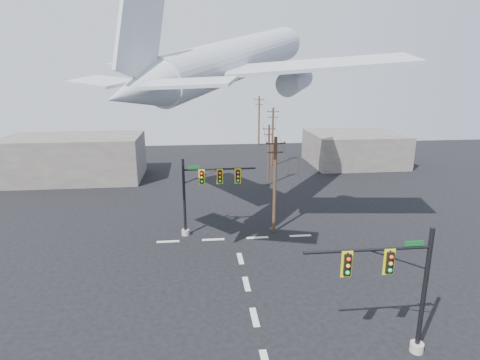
{
  "coord_description": "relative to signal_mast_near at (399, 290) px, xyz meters",
  "views": [
    {
      "loc": [
        -3.22,
        -21.27,
        14.61
      ],
      "look_at": [
        -0.35,
        5.0,
        7.39
      ],
      "focal_mm": 30.0,
      "sensor_mm": 36.0,
      "label": 1
    }
  ],
  "objects": [
    {
      "name": "utility_pole_b",
      "position": [
        -0.79,
        33.17,
        0.34
      ],
      "size": [
        1.61,
        0.27,
        7.97
      ],
      "rotation": [
        0.0,
        0.0,
        0.04
      ],
      "color": "#452E1D",
      "rests_on": "ground"
    },
    {
      "name": "airliner",
      "position": [
        -6.29,
        19.12,
        11.69
      ],
      "size": [
        25.88,
        28.52,
        8.52
      ],
      "rotation": [
        0.0,
        -0.17,
        0.98
      ],
      "color": "#AFB5BC"
    },
    {
      "name": "building_right",
      "position": [
        15.18,
        44.06,
        -1.33
      ],
      "size": [
        14.0,
        12.0,
        5.0
      ],
      "primitive_type": "cube",
      "color": "slate",
      "rests_on": "ground"
    },
    {
      "name": "utility_pole_a",
      "position": [
        -3.08,
        17.31,
        0.86
      ],
      "size": [
        1.8,
        0.3,
        8.98
      ],
      "rotation": [
        0.0,
        0.0,
        0.03
      ],
      "color": "#452E1D",
      "rests_on": "ground"
    },
    {
      "name": "utility_pole_d",
      "position": [
        2.47,
        62.26,
        1.28
      ],
      "size": [
        1.96,
        0.78,
        9.77
      ],
      "rotation": [
        0.0,
        0.0,
        -0.33
      ],
      "color": "#452E1D",
      "rests_on": "ground"
    },
    {
      "name": "signal_mast_far",
      "position": [
        -9.69,
        17.34,
        0.22
      ],
      "size": [
        6.79,
        0.79,
        7.19
      ],
      "color": "gray",
      "rests_on": "ground"
    },
    {
      "name": "building_left",
      "position": [
        -26.82,
        39.06,
        -0.83
      ],
      "size": [
        18.0,
        10.0,
        6.0
      ],
      "primitive_type": "cube",
      "color": "slate",
      "rests_on": "ground"
    },
    {
      "name": "power_lines",
      "position": [
        0.29,
        39.73,
        4.4
      ],
      "size": [
        7.28,
        44.95,
        0.92
      ],
      "color": "black"
    },
    {
      "name": "lane_markings",
      "position": [
        -6.82,
        9.4,
        -3.82
      ],
      "size": [
        14.0,
        21.2,
        0.01
      ],
      "color": "beige",
      "rests_on": "ground"
    },
    {
      "name": "signal_mast_near",
      "position": [
        0.0,
        0.0,
        0.0
      ],
      "size": [
        6.85,
        0.79,
        7.15
      ],
      "color": "gray",
      "rests_on": "ground"
    },
    {
      "name": "utility_pole_c",
      "position": [
        1.77,
        43.98,
        0.95
      ],
      "size": [
        1.85,
        0.54,
        9.15
      ],
      "rotation": [
        0.0,
        0.0,
        -0.22
      ],
      "color": "#452E1D",
      "rests_on": "ground"
    },
    {
      "name": "ground",
      "position": [
        -6.82,
        4.06,
        -3.83
      ],
      "size": [
        120.0,
        120.0,
        0.0
      ],
      "primitive_type": "plane",
      "color": "black",
      "rests_on": "ground"
    }
  ]
}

